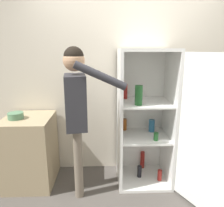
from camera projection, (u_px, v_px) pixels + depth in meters
name	position (u px, v px, depth m)	size (l,w,h in m)	color
wall_back	(126.00, 82.00, 3.03)	(7.00, 0.06, 2.55)	beige
refrigerator	(155.00, 121.00, 2.71)	(1.02, 1.24, 1.73)	white
person	(77.00, 103.00, 2.45)	(0.70, 0.53, 1.76)	#726656
counter	(30.00, 150.00, 2.83)	(0.59, 0.65, 0.90)	tan
bowl	(16.00, 116.00, 2.66)	(0.18, 0.18, 0.08)	#517F5B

